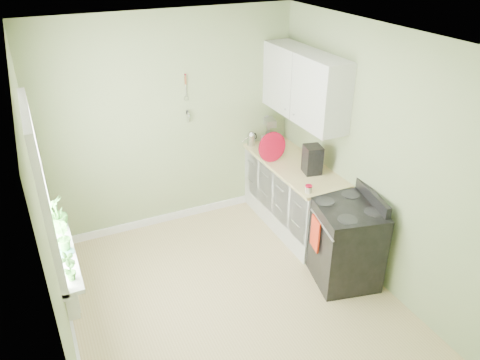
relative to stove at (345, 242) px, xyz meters
name	(u,v)px	position (x,y,z in m)	size (l,w,h in m)	color
floor	(233,302)	(-1.28, 0.14, -0.47)	(3.20, 3.60, 0.02)	tan
ceiling	(230,38)	(-1.28, 0.14, 2.25)	(3.20, 3.60, 0.02)	white
wall_back	(172,124)	(-1.28, 1.95, 0.89)	(3.20, 0.02, 2.70)	#94A570
wall_left	(46,231)	(-2.89, 0.14, 0.89)	(0.02, 3.60, 2.70)	#94A570
wall_right	(372,158)	(0.33, 0.14, 0.89)	(0.02, 3.60, 2.70)	#94A570
base_cabinets	(293,196)	(0.02, 1.14, -0.03)	(0.60, 1.60, 0.87)	white
countertop	(294,164)	(0.01, 1.14, 0.43)	(0.64, 1.60, 0.04)	#D5C282
upper_cabinets	(304,85)	(0.15, 1.24, 1.39)	(0.35, 1.40, 0.80)	white
window	(41,192)	(-2.86, 0.44, 1.09)	(0.06, 1.14, 1.44)	white
window_sill	(65,255)	(-2.79, 0.44, 0.42)	(0.18, 1.14, 0.04)	white
radiator	(69,288)	(-2.82, 0.39, 0.09)	(0.12, 0.50, 0.35)	white
wall_utensils	(187,106)	(-1.08, 1.92, 1.10)	(0.02, 0.14, 0.58)	#D5C282
stove	(345,242)	(0.00, 0.00, 0.00)	(0.80, 0.86, 1.03)	black
stand_mixer	(269,130)	(0.04, 1.88, 0.61)	(0.24, 0.33, 0.37)	#B2B2B7
kettle	(251,138)	(-0.23, 1.86, 0.54)	(0.19, 0.11, 0.19)	silver
coffee_maker	(312,160)	(0.07, 0.83, 0.61)	(0.23, 0.25, 0.34)	black
red_tray	(272,147)	(-0.21, 1.31, 0.64)	(0.38, 0.38, 0.02)	#A00A22
jar	(308,189)	(-0.23, 0.44, 0.49)	(0.08, 0.08, 0.09)	beige
plant_a	(69,267)	(-2.78, 0.03, 0.57)	(0.14, 0.10, 0.27)	#337125
plant_b	(62,237)	(-2.78, 0.50, 0.57)	(0.15, 0.12, 0.27)	#337125
plant_c	(57,213)	(-2.78, 0.88, 0.61)	(0.19, 0.19, 0.33)	#337125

